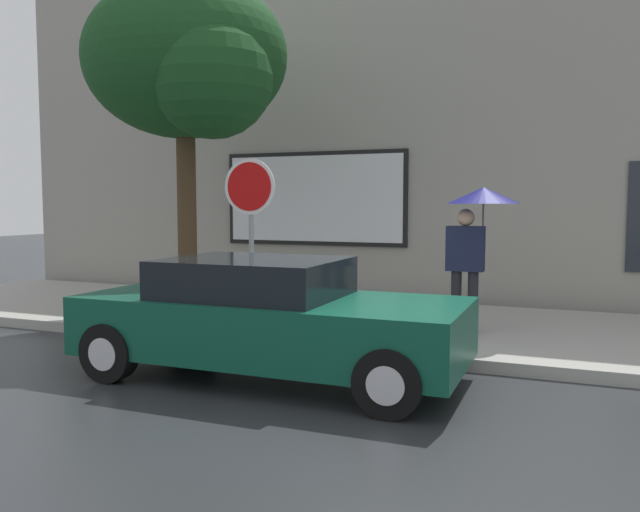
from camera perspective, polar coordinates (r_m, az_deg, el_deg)
The scene contains 7 objects.
ground_plane at distance 6.67m, azimuth 6.37°, elevation -11.93°, with size 60.00×60.00×0.00m, color #282B2D.
sidewalk at distance 9.49m, azimuth 11.27°, elevation -6.51°, with size 20.00×4.00×0.15m, color #A3A099.
building_facade at distance 11.89m, azimuth 13.71°, elevation 12.18°, with size 20.00×0.67×7.00m.
parked_car at distance 6.97m, azimuth -4.70°, elevation -5.62°, with size 4.20×1.82×1.31m.
pedestrian_with_umbrella at distance 8.69m, azimuth 13.98°, elevation 3.27°, with size 0.97×0.97×1.98m.
street_tree at distance 10.32m, azimuth -11.68°, elevation 16.66°, with size 3.29×2.80×5.25m.
stop_sign at distance 8.67m, azimuth -6.32°, elevation 4.13°, with size 0.76×0.10×2.37m.
Camera 1 is at (1.70, -6.16, 1.91)m, focal length 35.47 mm.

